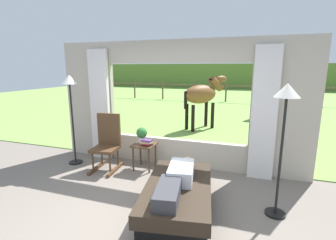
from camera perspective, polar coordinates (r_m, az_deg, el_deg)
ground_plane at (r=3.53m, az=-10.25°, el=-23.03°), size 12.00×12.00×0.00m
back_wall_with_window at (r=5.04m, az=1.68°, el=3.24°), size 5.20×0.12×2.55m
curtain_panel_left at (r=5.65m, az=-15.39°, el=3.26°), size 0.44×0.10×2.40m
curtain_panel_right at (r=4.70m, az=21.25°, el=1.19°), size 0.44×0.10×2.40m
outdoor_pasture_lawn at (r=15.86m, az=13.33°, el=4.37°), size 36.00×21.68×0.02m
distant_hill_ridge at (r=25.56m, az=15.67°, el=9.69°), size 36.00×2.00×2.40m
recliner_sofa at (r=3.67m, az=2.34°, el=-17.30°), size 1.17×1.83×0.42m
reclining_person at (r=3.49m, az=2.15°, el=-13.33°), size 0.44×1.43×0.22m
rocking_chair at (r=5.13m, az=-13.83°, el=-5.03°), size 0.52×0.72×1.12m
side_table at (r=5.01m, az=-5.45°, el=-6.56°), size 0.44×0.44×0.52m
potted_plant at (r=5.01m, az=-6.07°, el=-3.25°), size 0.22×0.22×0.32m
book_stack at (r=4.88m, az=-4.84°, el=-5.17°), size 0.21×0.15×0.12m
floor_lamp_left at (r=5.44m, az=-21.60°, el=5.83°), size 0.32×0.32×1.87m
floor_lamp_right at (r=3.50m, az=25.41°, el=1.93°), size 0.32×0.32×1.82m
horse at (r=8.19m, az=7.91°, el=5.83°), size 1.39×1.64×1.73m
pasture_tree at (r=11.46m, az=22.76°, el=7.94°), size 0.92×1.36×2.77m
pasture_fence_line at (r=15.17m, az=13.23°, el=6.84°), size 16.10×0.10×1.10m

